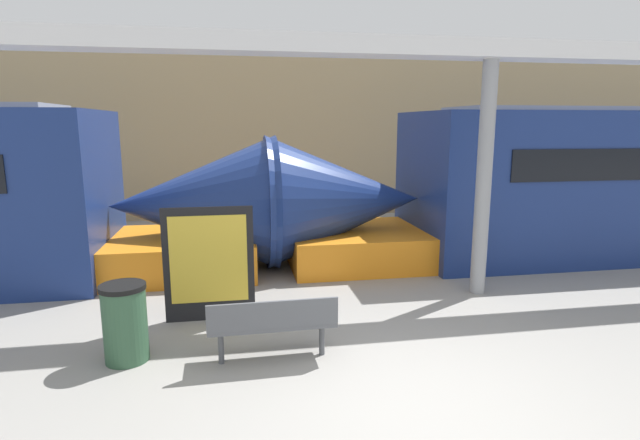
% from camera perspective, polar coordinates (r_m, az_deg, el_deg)
% --- Properties ---
extents(ground_plane, '(60.00, 60.00, 0.00)m').
position_cam_1_polar(ground_plane, '(5.54, 9.80, -20.26)').
color(ground_plane, gray).
extents(station_wall, '(56.00, 0.20, 5.00)m').
position_cam_1_polar(station_wall, '(15.51, -3.80, 9.62)').
color(station_wall, tan).
rests_on(station_wall, ground_plane).
extents(bench_near, '(1.56, 0.47, 0.82)m').
position_cam_1_polar(bench_near, '(6.14, -5.44, -11.55)').
color(bench_near, '#4C4F54').
rests_on(bench_near, ground_plane).
extents(trash_bin, '(0.55, 0.55, 0.97)m').
position_cam_1_polar(trash_bin, '(6.60, -21.39, -10.87)').
color(trash_bin, '#2D5138').
rests_on(trash_bin, ground_plane).
extents(poster_board, '(1.29, 0.07, 1.69)m').
position_cam_1_polar(poster_board, '(7.44, -12.56, -4.91)').
color(poster_board, black).
rests_on(poster_board, ground_plane).
extents(support_column_near, '(0.25, 0.25, 3.86)m').
position_cam_1_polar(support_column_near, '(8.69, 18.20, 4.29)').
color(support_column_near, gray).
rests_on(support_column_near, ground_plane).
extents(canopy_beam, '(28.00, 0.60, 0.28)m').
position_cam_1_polar(canopy_beam, '(8.72, 19.05, 17.91)').
color(canopy_beam, silver).
rests_on(canopy_beam, support_column_near).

